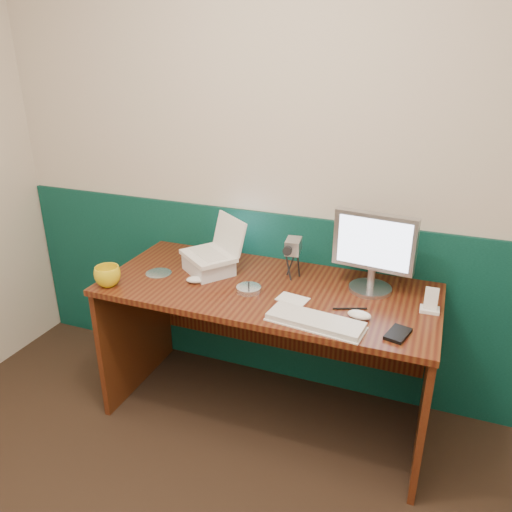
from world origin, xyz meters
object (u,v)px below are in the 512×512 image
at_px(keyboard, 315,322).
at_px(monitor, 374,254).
at_px(mug, 108,276).
at_px(desk, 267,353).
at_px(laptop, 207,237).
at_px(camcorder, 293,260).

bearing_deg(keyboard, monitor, 75.03).
distance_m(keyboard, mug, 1.03).
bearing_deg(mug, monitor, 18.87).
relative_size(desk, mug, 12.87).
relative_size(monitor, keyboard, 0.93).
xyz_separation_m(monitor, keyboard, (-0.16, -0.40, -0.18)).
distance_m(laptop, mug, 0.51).
relative_size(monitor, camcorder, 2.04).
bearing_deg(monitor, keyboard, -104.97).
bearing_deg(desk, camcorder, 62.01).
xyz_separation_m(desk, keyboard, (0.30, -0.26, 0.39)).
distance_m(desk, keyboard, 0.55).
bearing_deg(desk, monitor, 17.20).
distance_m(monitor, keyboard, 0.47).
xyz_separation_m(laptop, camcorder, (0.42, 0.10, -0.10)).
bearing_deg(monitor, camcorder, -173.91).
height_order(desk, monitor, monitor).
relative_size(desk, monitor, 4.28).
bearing_deg(desk, keyboard, -40.01).
xyz_separation_m(monitor, camcorder, (-0.39, 0.00, -0.10)).
distance_m(laptop, keyboard, 0.73).
height_order(desk, camcorder, camcorder).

